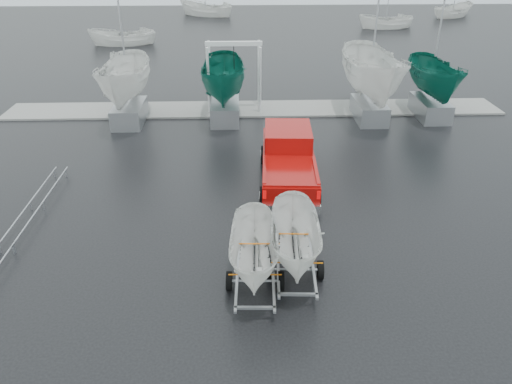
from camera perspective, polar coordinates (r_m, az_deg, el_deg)
The scene contains 15 objects.
ground_plane at distance 19.24m, azimuth 1.08°, elevation -3.05°, with size 120.00×120.00×0.00m, color black.
dock at distance 31.08m, azimuth -0.20°, elevation 9.47°, with size 30.00×3.00×0.12m, color gray.
pickup_truck at distance 21.72m, azimuth 3.70°, elevation 4.04°, with size 2.69×6.60×2.16m.
trailer_hitched at distance 15.01m, azimuth 4.80°, elevation -1.34°, with size 1.81×3.66×4.77m.
trailer_parked at distance 14.51m, azimuth -0.10°, elevation -2.83°, with size 1.80×3.64×4.57m.
boat_hoist at distance 30.34m, azimuth -2.52°, elevation 14.13°, with size 3.30×2.18×4.12m.
keelboat_0 at distance 28.75m, azimuth -15.08°, elevation 15.39°, with size 2.58×3.20×10.75m.
keelboat_1 at distance 28.32m, azimuth -3.75°, elevation 15.66°, with size 2.46×3.20×7.64m.
keelboat_2 at distance 28.95m, azimuth 13.69°, elevation 16.88°, with size 2.96×3.20×11.15m.
keelboat_3 at distance 30.61m, azimuth 20.18°, elevation 14.43°, with size 2.28×3.20×10.44m.
mast_rack_0 at distance 21.47m, azimuth -23.81°, elevation -1.07°, with size 0.56×6.50×0.06m.
moored_boat_0 at distance 51.28m, azimuth -14.93°, elevation 15.94°, with size 2.67×2.61×11.15m.
moored_boat_1 at distance 67.47m, azimuth -5.74°, elevation 19.40°, with size 3.76×3.73×11.67m.
moored_boat_2 at distance 60.11m, azimuth 14.54°, elevation 17.65°, with size 2.53×2.47×11.10m.
moored_boat_3 at distance 70.78m, azimuth 21.48°, elevation 18.13°, with size 3.62×3.61×11.41m.
Camera 1 is at (-0.96, -16.46, 9.92)m, focal length 35.00 mm.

